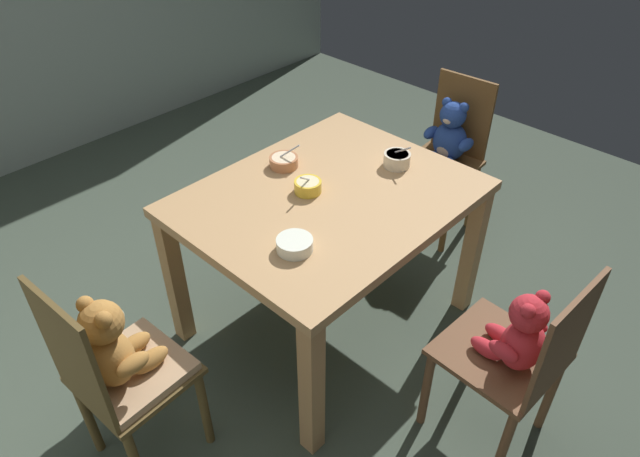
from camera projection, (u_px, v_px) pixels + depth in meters
ground_plane at (327, 321)px, 2.90m from camera, size 5.20×5.20×0.04m
dining_table at (328, 214)px, 2.49m from camera, size 1.20×0.96×0.76m
teddy_chair_near_front at (518, 347)px, 2.06m from camera, size 0.42×0.43×0.88m
teddy_chair_near_right at (448, 145)px, 3.18m from camera, size 0.39×0.39×0.90m
teddy_chair_near_left at (117, 361)px, 1.97m from camera, size 0.39×0.39×0.94m
porridge_bowl_terracotta_far_center at (284, 161)px, 2.59m from camera, size 0.13×0.13×0.11m
porridge_bowl_yellow_center at (308, 186)px, 2.42m from camera, size 0.12×0.12×0.11m
porridge_bowl_white_near_left at (295, 244)px, 2.12m from camera, size 0.14×0.14×0.05m
porridge_bowl_cream_near_right at (397, 159)px, 2.59m from camera, size 0.12×0.13×0.12m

